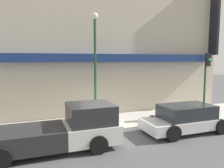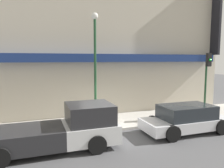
{
  "view_description": "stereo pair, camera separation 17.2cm",
  "coord_description": "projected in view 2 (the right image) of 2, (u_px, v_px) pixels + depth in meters",
  "views": [
    {
      "loc": [
        -3.5,
        -10.18,
        3.71
      ],
      "look_at": [
        0.73,
        1.25,
        2.33
      ],
      "focal_mm": 35.0,
      "sensor_mm": 36.0,
      "label": 1
    },
    {
      "loc": [
        -3.34,
        -10.24,
        3.71
      ],
      "look_at": [
        0.73,
        1.25,
        2.33
      ],
      "focal_mm": 35.0,
      "sensor_mm": 36.0,
      "label": 2
    }
  ],
  "objects": [
    {
      "name": "traffic_light",
      "position": [
        207.0,
        74.0,
        13.34
      ],
      "size": [
        0.28,
        0.42,
        3.95
      ],
      "color": "#1E4728",
      "rests_on": "sidewalk"
    },
    {
      "name": "sidewalk",
      "position": [
        98.0,
        123.0,
        12.56
      ],
      "size": [
        36.0,
        3.12,
        0.13
      ],
      "color": "#B7B2A8",
      "rests_on": "ground"
    },
    {
      "name": "parked_car",
      "position": [
        186.0,
        119.0,
        11.1
      ],
      "size": [
        4.59,
        2.03,
        1.4
      ],
      "rotation": [
        0.0,
        0.0,
        0.03
      ],
      "color": "silver",
      "rests_on": "ground"
    },
    {
      "name": "building",
      "position": [
        86.0,
        54.0,
        14.96
      ],
      "size": [
        19.8,
        3.8,
        10.32
      ],
      "color": "#BCB29E",
      "rests_on": "ground"
    },
    {
      "name": "pickup_truck",
      "position": [
        60.0,
        130.0,
        8.99
      ],
      "size": [
        5.57,
        2.2,
        1.82
      ],
      "rotation": [
        0.0,
        0.0,
        0.0
      ],
      "color": "silver",
      "rests_on": "ground"
    },
    {
      "name": "ground_plane",
      "position": [
        107.0,
        132.0,
        11.11
      ],
      "size": [
        80.0,
        80.0,
        0.0
      ],
      "primitive_type": "plane",
      "color": "#4C4C4F"
    },
    {
      "name": "fire_hydrant",
      "position": [
        178.0,
        114.0,
        13.11
      ],
      "size": [
        0.2,
        0.2,
        0.65
      ],
      "color": "red",
      "rests_on": "sidewalk"
    },
    {
      "name": "street_lamp",
      "position": [
        95.0,
        56.0,
        12.0
      ],
      "size": [
        0.36,
        0.36,
        6.09
      ],
      "color": "#1E4728",
      "rests_on": "sidewalk"
    }
  ]
}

